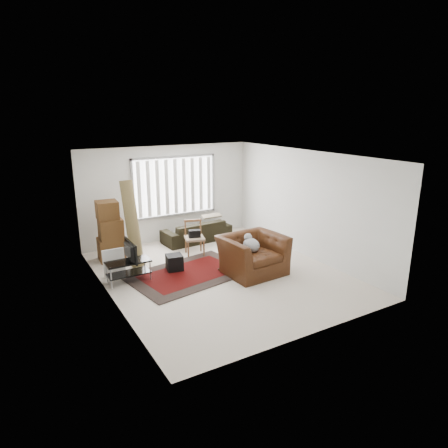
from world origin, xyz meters
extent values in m
plane|color=beige|center=(0.00, 0.00, 0.00)|extent=(6.00, 6.00, 0.00)
cube|color=white|center=(0.00, 0.00, 2.70)|extent=(5.00, 6.00, 0.02)
cube|color=silver|center=(0.00, 3.00, 1.35)|extent=(5.00, 0.02, 2.70)
cube|color=silver|center=(0.00, -3.00, 1.35)|extent=(5.00, 0.02, 2.70)
cube|color=silver|center=(-2.50, 0.00, 1.35)|extent=(0.02, 6.00, 2.70)
cube|color=silver|center=(2.50, 0.00, 1.35)|extent=(0.02, 6.00, 2.70)
cube|color=white|center=(0.20, 2.98, 1.55)|extent=(2.40, 0.01, 1.60)
cube|color=gray|center=(0.20, 2.96, 1.55)|extent=(2.52, 0.06, 1.72)
cube|color=white|center=(0.20, 2.92, 1.55)|extent=(2.40, 0.02, 1.55)
cube|color=black|center=(-0.63, 0.35, 0.01)|extent=(2.95, 2.22, 0.02)
cube|color=#440706|center=(-0.63, 0.35, 0.02)|extent=(2.30, 1.57, 0.00)
cube|color=black|center=(-1.95, 0.65, 0.46)|extent=(0.96, 0.43, 0.04)
cube|color=black|center=(-1.95, 0.65, 0.19)|extent=(0.92, 0.40, 0.03)
cylinder|color=#B2B2B7|center=(-2.38, 0.47, 0.24)|extent=(0.03, 0.03, 0.48)
cylinder|color=#B2B2B7|center=(-1.52, 0.47, 0.24)|extent=(0.03, 0.03, 0.48)
cylinder|color=#B2B2B7|center=(-2.38, 0.83, 0.24)|extent=(0.03, 0.03, 0.48)
cylinder|color=#B2B2B7|center=(-1.52, 0.83, 0.24)|extent=(0.03, 0.03, 0.48)
imported|color=black|center=(-1.95, 0.65, 0.70)|extent=(0.10, 0.77, 0.44)
cube|color=black|center=(-0.84, 0.72, 0.20)|extent=(0.42, 0.42, 0.36)
cube|color=brown|center=(-1.91, 2.18, 0.28)|extent=(0.65, 0.60, 0.56)
cube|color=brown|center=(-1.89, 2.15, 0.81)|extent=(0.59, 0.54, 0.50)
cube|color=brown|center=(-1.93, 2.20, 1.28)|extent=(0.53, 0.53, 0.45)
cube|color=silver|center=(-2.13, 1.16, 0.31)|extent=(0.49, 0.17, 0.62)
cylinder|color=brown|center=(-1.53, 1.57, 1.04)|extent=(0.42, 0.71, 2.08)
imported|color=black|center=(0.61, 2.45, 0.38)|extent=(2.03, 0.99, 0.76)
cube|color=#8B755B|center=(0.06, 1.46, 0.45)|extent=(0.59, 0.59, 0.05)
cylinder|color=brown|center=(-0.19, 1.32, 0.22)|extent=(0.04, 0.04, 0.45)
cylinder|color=brown|center=(0.19, 1.21, 0.22)|extent=(0.04, 0.04, 0.45)
cylinder|color=brown|center=(-0.08, 1.71, 0.22)|extent=(0.04, 0.04, 0.45)
cylinder|color=brown|center=(0.31, 1.60, 0.22)|extent=(0.04, 0.04, 0.45)
cube|color=brown|center=(0.11, 1.66, 0.86)|extent=(0.45, 0.16, 0.06)
cube|color=brown|center=(-0.08, 1.72, 0.67)|extent=(0.05, 0.05, 0.45)
cube|color=brown|center=(0.31, 1.61, 0.67)|extent=(0.05, 0.05, 0.45)
cube|color=black|center=(0.06, 1.46, 0.57)|extent=(0.33, 0.25, 0.19)
imported|color=#3C1D0C|center=(0.67, -0.31, 0.50)|extent=(1.43, 1.27, 1.01)
ellipsoid|color=#59595B|center=(0.67, -0.31, 0.65)|extent=(0.30, 0.38, 0.25)
sphere|color=#59595B|center=(0.66, -0.12, 0.81)|extent=(0.19, 0.19, 0.19)
camera|label=1|loc=(-4.22, -7.40, 3.62)|focal=32.00mm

